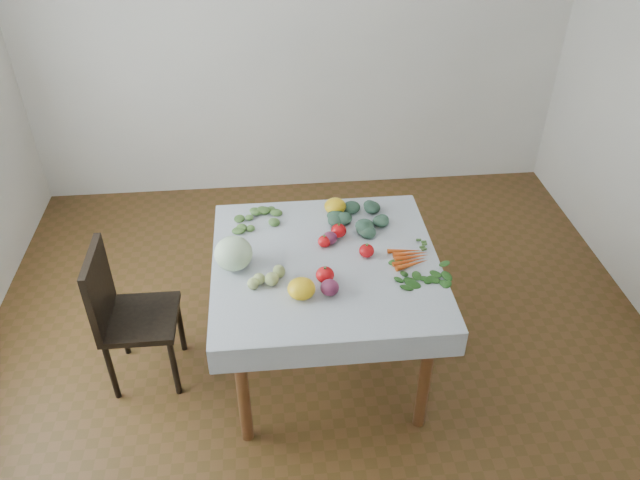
# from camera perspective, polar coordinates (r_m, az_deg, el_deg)

# --- Properties ---
(ground) EXTENTS (4.00, 4.00, 0.00)m
(ground) POSITION_cam_1_polar(r_m,az_deg,el_deg) (3.62, 0.47, -11.36)
(ground) COLOR brown
(back_wall) EXTENTS (4.00, 0.04, 2.70)m
(back_wall) POSITION_cam_1_polar(r_m,az_deg,el_deg) (4.63, -2.18, 19.62)
(back_wall) COLOR white
(back_wall) RESTS_ON ground
(table) EXTENTS (1.00, 1.00, 0.75)m
(table) POSITION_cam_1_polar(r_m,az_deg,el_deg) (3.17, 0.52, -3.37)
(table) COLOR brown
(table) RESTS_ON ground
(tablecloth) EXTENTS (1.12, 1.12, 0.01)m
(tablecloth) POSITION_cam_1_polar(r_m,az_deg,el_deg) (3.11, 0.53, -1.96)
(tablecloth) COLOR silver
(tablecloth) RESTS_ON table
(chair) EXTENTS (0.38, 0.38, 0.84)m
(chair) POSITION_cam_1_polar(r_m,az_deg,el_deg) (3.40, -17.57, -6.05)
(chair) COLOR black
(chair) RESTS_ON ground
(cabbage) EXTENTS (0.19, 0.19, 0.17)m
(cabbage) POSITION_cam_1_polar(r_m,az_deg,el_deg) (3.04, -7.92, -1.22)
(cabbage) COLOR silver
(cabbage) RESTS_ON tablecloth
(tomato_a) EXTENTS (0.10, 0.10, 0.07)m
(tomato_a) POSITION_cam_1_polar(r_m,az_deg,el_deg) (3.25, 1.72, 0.86)
(tomato_a) COLOR red
(tomato_a) RESTS_ON tablecloth
(tomato_b) EXTENTS (0.09, 0.09, 0.06)m
(tomato_b) POSITION_cam_1_polar(r_m,az_deg,el_deg) (3.18, 0.39, -0.13)
(tomato_b) COLOR red
(tomato_b) RESTS_ON tablecloth
(tomato_c) EXTENTS (0.09, 0.09, 0.08)m
(tomato_c) POSITION_cam_1_polar(r_m,az_deg,el_deg) (2.96, 0.46, -3.21)
(tomato_c) COLOR red
(tomato_c) RESTS_ON tablecloth
(tomato_d) EXTENTS (0.08, 0.08, 0.07)m
(tomato_d) POSITION_cam_1_polar(r_m,az_deg,el_deg) (3.12, 4.28, -0.98)
(tomato_d) COLOR red
(tomato_d) RESTS_ON tablecloth
(heirloom_back) EXTENTS (0.15, 0.15, 0.08)m
(heirloom_back) POSITION_cam_1_polar(r_m,az_deg,el_deg) (3.43, 1.40, 3.11)
(heirloom_back) COLOR gold
(heirloom_back) RESTS_ON tablecloth
(heirloom_front) EXTENTS (0.15, 0.15, 0.09)m
(heirloom_front) POSITION_cam_1_polar(r_m,az_deg,el_deg) (2.87, -1.70, -4.46)
(heirloom_front) COLOR gold
(heirloom_front) RESTS_ON tablecloth
(onion_a) EXTENTS (0.10, 0.10, 0.07)m
(onion_a) POSITION_cam_1_polar(r_m,az_deg,el_deg) (3.20, 0.90, 0.18)
(onion_a) COLOR #57193F
(onion_a) RESTS_ON tablecloth
(onion_b) EXTENTS (0.10, 0.10, 0.08)m
(onion_b) POSITION_cam_1_polar(r_m,az_deg,el_deg) (2.89, 0.90, -4.37)
(onion_b) COLOR #57193F
(onion_b) RESTS_ON tablecloth
(tomatillo_cluster) EXTENTS (0.12, 0.15, 0.05)m
(tomatillo_cluster) POSITION_cam_1_polar(r_m,az_deg,el_deg) (2.97, -4.56, -3.49)
(tomatillo_cluster) COLOR #AAC571
(tomatillo_cluster) RESTS_ON tablecloth
(carrot_bunch) EXTENTS (0.18, 0.17, 0.03)m
(carrot_bunch) POSITION_cam_1_polar(r_m,az_deg,el_deg) (3.14, 8.17, -1.58)
(carrot_bunch) COLOR #EB501A
(carrot_bunch) RESTS_ON tablecloth
(kale_bunch) EXTENTS (0.33, 0.33, 0.05)m
(kale_bunch) POSITION_cam_1_polar(r_m,az_deg,el_deg) (3.38, 3.95, 2.03)
(kale_bunch) COLOR #32523E
(kale_bunch) RESTS_ON tablecloth
(basil_bunch) EXTENTS (0.26, 0.23, 0.01)m
(basil_bunch) POSITION_cam_1_polar(r_m,az_deg,el_deg) (3.05, 9.36, -3.12)
(basil_bunch) COLOR #255B1C
(basil_bunch) RESTS_ON tablecloth
(dill_bunch) EXTENTS (0.24, 0.22, 0.03)m
(dill_bunch) POSITION_cam_1_polar(r_m,az_deg,el_deg) (3.39, -5.73, 1.87)
(dill_bunch) COLOR #57823B
(dill_bunch) RESTS_ON tablecloth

